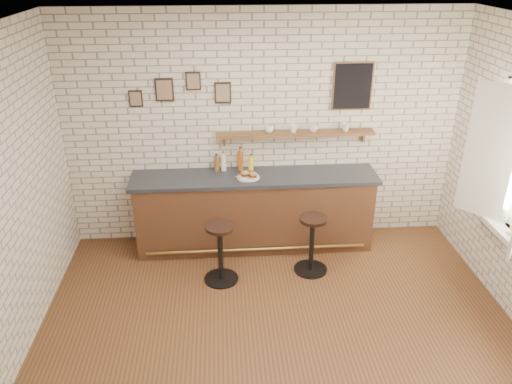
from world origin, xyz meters
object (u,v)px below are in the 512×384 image
at_px(bitters_bottle_white, 223,163).
at_px(bar_stool_right, 312,243).
at_px(bitters_bottle_brown, 217,164).
at_px(bitters_bottle_amber, 240,161).
at_px(condiment_bottle_yellow, 251,163).
at_px(shelf_cup_d, 346,127).
at_px(sandwich_plate, 248,177).
at_px(bar_stool_left, 220,251).
at_px(shelf_cup_a, 269,129).
at_px(ciabatta_sandwich, 249,174).
at_px(shelf_cup_b, 294,128).
at_px(bar_counter, 255,211).
at_px(shelf_cup_c, 314,128).

bearing_deg(bitters_bottle_white, bar_stool_right, -39.27).
relative_size(bitters_bottle_brown, bitters_bottle_amber, 0.73).
height_order(condiment_bottle_yellow, shelf_cup_d, shelf_cup_d).
bearing_deg(bitters_bottle_amber, sandwich_plate, -71.22).
bearing_deg(shelf_cup_d, bitters_bottle_brown, 155.69).
bearing_deg(bar_stool_left, bitters_bottle_brown, 90.93).
relative_size(sandwich_plate, shelf_cup_a, 2.32).
xyz_separation_m(ciabatta_sandwich, bitters_bottle_amber, (-0.10, 0.25, 0.08)).
height_order(bar_stool_right, shelf_cup_b, shelf_cup_b).
bearing_deg(bitters_bottle_amber, condiment_bottle_yellow, 0.00).
xyz_separation_m(shelf_cup_a, shelf_cup_b, (0.31, 0.00, 0.00)).
relative_size(bar_counter, bar_stool_right, 4.22).
relative_size(bitters_bottle_amber, shelf_cup_c, 2.81).
xyz_separation_m(sandwich_plate, shelf_cup_c, (0.84, 0.26, 0.53)).
height_order(bitters_bottle_brown, bitters_bottle_amber, bitters_bottle_amber).
height_order(sandwich_plate, shelf_cup_c, shelf_cup_c).
bearing_deg(bitters_bottle_white, sandwich_plate, -39.95).
relative_size(bitters_bottle_amber, shelf_cup_b, 2.92).
relative_size(bar_stool_left, shelf_cup_c, 6.61).
xyz_separation_m(ciabatta_sandwich, condiment_bottle_yellow, (0.04, 0.25, 0.04)).
height_order(sandwich_plate, bar_stool_left, sandwich_plate).
relative_size(sandwich_plate, bar_stool_right, 0.38).
bearing_deg(shelf_cup_a, sandwich_plate, -141.83).
bearing_deg(shelf_cup_d, shelf_cup_a, 155.38).
height_order(bitters_bottle_white, shelf_cup_c, shelf_cup_c).
xyz_separation_m(bitters_bottle_white, shelf_cup_a, (0.58, 0.01, 0.43)).
bearing_deg(ciabatta_sandwich, shelf_cup_d, 11.88).
relative_size(bitters_bottle_brown, shelf_cup_c, 2.06).
relative_size(ciabatta_sandwich, bar_stool_left, 0.31).
distance_m(bitters_bottle_brown, shelf_cup_c, 1.31).
distance_m(condiment_bottle_yellow, shelf_cup_a, 0.50).
relative_size(bitters_bottle_brown, shelf_cup_a, 1.91).
xyz_separation_m(bitters_bottle_white, bar_stool_left, (-0.07, -0.96, -0.72)).
distance_m(bar_counter, bitters_bottle_white, 0.75).
relative_size(ciabatta_sandwich, shelf_cup_d, 2.08).
distance_m(bar_stool_left, shelf_cup_c, 1.93).
bearing_deg(bitters_bottle_amber, ciabatta_sandwich, -69.32).
relative_size(ciabatta_sandwich, bitters_bottle_brown, 0.98).
bearing_deg(ciabatta_sandwich, condiment_bottle_yellow, 80.89).
xyz_separation_m(bar_stool_left, shelf_cup_a, (0.65, 0.96, 1.15)).
distance_m(sandwich_plate, condiment_bottle_yellow, 0.27).
bearing_deg(bar_counter, bitters_bottle_brown, 157.80).
bearing_deg(bar_stool_right, shelf_cup_a, 117.68).
distance_m(bitters_bottle_white, shelf_cup_b, 0.99).
distance_m(bitters_bottle_white, condiment_bottle_yellow, 0.35).
xyz_separation_m(shelf_cup_a, shelf_cup_d, (0.97, 0.00, 0.00)).
bearing_deg(bar_stool_right, bitters_bottle_brown, 142.97).
bearing_deg(bar_counter, sandwich_plate, -143.52).
xyz_separation_m(bitters_bottle_white, shelf_cup_d, (1.56, 0.01, 0.44)).
bearing_deg(ciabatta_sandwich, bitters_bottle_brown, 147.53).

